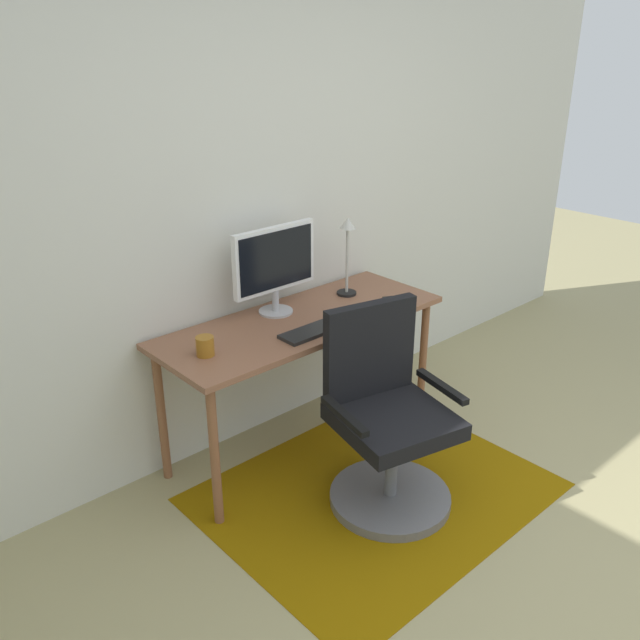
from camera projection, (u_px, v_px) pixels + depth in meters
name	position (u px, v px, depth m)	size (l,w,h in m)	color
wall_back	(262.00, 201.00, 3.50)	(6.00, 0.10, 2.60)	silver
area_rug	(375.00, 492.00, 3.34)	(1.60, 1.29, 0.01)	#7E5704
desk	(302.00, 332.00, 3.47)	(1.57, 0.59, 0.76)	brown
monitor	(275.00, 263.00, 3.41)	(0.50, 0.18, 0.46)	#B2B2B7
keyboard	(319.00, 329.00, 3.30)	(0.43, 0.13, 0.02)	black
computer_mouse	(365.00, 309.00, 3.52)	(0.06, 0.10, 0.03)	white
coffee_cup	(205.00, 346.00, 3.03)	(0.08, 0.08, 0.09)	#98601A
cell_phone	(392.00, 301.00, 3.65)	(0.07, 0.14, 0.01)	black
desk_lamp	(347.00, 246.00, 3.65)	(0.11, 0.11, 0.44)	black
office_chair	(386.00, 429.00, 3.16)	(0.64, 0.60, 0.97)	slate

